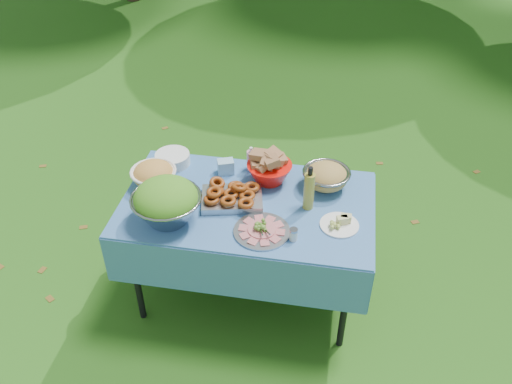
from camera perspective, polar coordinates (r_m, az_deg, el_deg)
ground at (r=3.67m, az=-0.81°, el=-10.38°), size 80.00×80.00×0.00m
picnic_table at (r=3.40m, az=-0.86°, el=-6.10°), size 1.46×0.86×0.76m
salad_bowl at (r=2.99m, az=-9.42°, el=-1.03°), size 0.49×0.49×0.25m
pasta_bowl_white at (r=3.30m, az=-10.74°, el=1.85°), size 0.31×0.31×0.15m
plate_stack at (r=3.49m, az=-8.77°, el=3.49°), size 0.26×0.26×0.07m
wipes_box at (r=3.36m, az=-3.21°, el=2.68°), size 0.12×0.10×0.09m
sanitizer_bottle at (r=3.37m, az=-0.51°, el=3.56°), size 0.07×0.07×0.16m
bread_bowl at (r=3.27m, az=1.43°, el=2.52°), size 0.31×0.31×0.18m
pasta_bowl_steel at (r=3.25m, az=7.41°, el=1.67°), size 0.28×0.28×0.15m
fried_tray at (r=3.13m, az=-2.56°, el=-0.42°), size 0.39×0.32×0.08m
charcuterie_platter at (r=2.93m, az=0.61°, el=-3.70°), size 0.34×0.34×0.07m
oil_bottle at (r=3.04m, az=5.62°, el=0.43°), size 0.06×0.06×0.28m
cheese_plate at (r=3.01m, az=8.80°, el=-3.10°), size 0.28×0.28×0.06m
shaker at (r=2.89m, az=3.96°, el=-4.48°), size 0.05×0.05×0.07m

